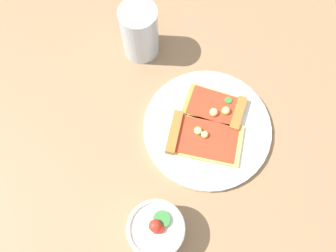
# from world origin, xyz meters

# --- Properties ---
(ground_plane) EXTENTS (2.40, 2.40, 0.00)m
(ground_plane) POSITION_xyz_m (0.00, 0.00, 0.00)
(ground_plane) COLOR #93704C
(ground_plane) RESTS_ON ground
(plate) EXTENTS (0.27, 0.27, 0.01)m
(plate) POSITION_xyz_m (-0.02, -0.04, 0.01)
(plate) COLOR silver
(plate) RESTS_ON ground_plane
(pizza_slice_near) EXTENTS (0.12, 0.17, 0.02)m
(pizza_slice_near) POSITION_xyz_m (-0.04, -0.02, 0.02)
(pizza_slice_near) COLOR #E5B256
(pizza_slice_near) RESTS_ON plate
(pizza_slice_far) EXTENTS (0.11, 0.14, 0.02)m
(pizza_slice_far) POSITION_xyz_m (0.02, -0.07, 0.02)
(pizza_slice_far) COLOR gold
(pizza_slice_far) RESTS_ON plate
(salad_bowl) EXTENTS (0.11, 0.11, 0.09)m
(salad_bowl) POSITION_xyz_m (-0.23, 0.06, 0.04)
(salad_bowl) COLOR white
(salad_bowl) RESTS_ON ground_plane
(soda_glass) EXTENTS (0.08, 0.08, 0.13)m
(soda_glass) POSITION_xyz_m (0.18, 0.11, 0.06)
(soda_glass) COLOR silver
(soda_glass) RESTS_ON ground_plane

